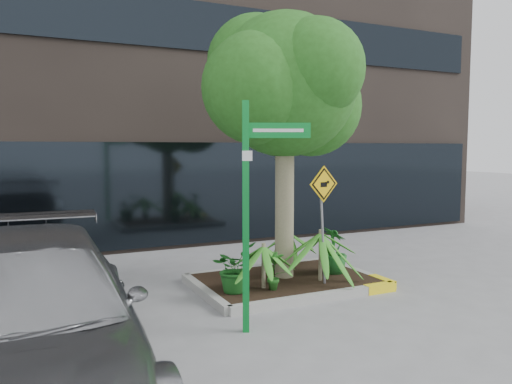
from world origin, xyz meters
name	(u,v)px	position (x,y,z in m)	size (l,w,h in m)	color
ground	(284,291)	(0.00, 0.00, 0.00)	(80.00, 80.00, 0.00)	gray
planter	(288,280)	(0.23, 0.27, 0.10)	(3.35, 2.36, 0.15)	#9E9E99
tree	(284,86)	(0.22, 0.43, 3.70)	(3.37, 2.99, 5.06)	gray
palm_front	(321,233)	(0.69, -0.12, 1.02)	(1.05, 1.05, 1.17)	gray
palm_left	(264,246)	(-0.47, -0.12, 0.88)	(0.88, 0.88, 0.98)	gray
palm_back	(289,234)	(0.75, 1.16, 0.81)	(0.79, 0.79, 0.88)	gray
parked_car	(23,320)	(-4.24, -2.24, 0.83)	(2.32, 5.70, 1.65)	#A5A6AA
shrub_a	(234,268)	(-1.02, -0.11, 0.56)	(0.74, 0.74, 0.82)	#165019
shrub_b	(334,250)	(1.22, 0.23, 0.59)	(0.50, 0.50, 0.89)	#1D6123
shrub_c	(274,270)	(-0.36, -0.29, 0.49)	(0.36, 0.36, 0.68)	#287223
shrub_d	(283,251)	(0.39, 0.75, 0.55)	(0.44, 0.44, 0.80)	#1B5F20
street_sign_post	(250,190)	(-1.35, -1.47, 1.98)	(0.87, 1.18, 3.20)	#0B812C
cattle_sign	(323,204)	(0.63, -0.28, 1.57)	(0.64, 0.20, 2.10)	slate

